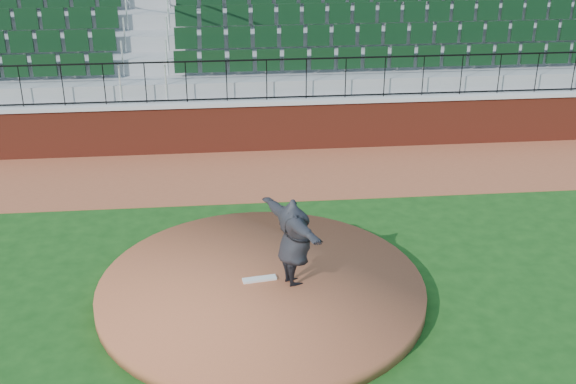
% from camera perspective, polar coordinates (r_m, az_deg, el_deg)
% --- Properties ---
extents(ground, '(90.00, 90.00, 0.00)m').
position_cam_1_polar(ground, '(12.56, 0.66, -8.26)').
color(ground, '#133F12').
rests_on(ground, ground).
extents(warning_track, '(34.00, 3.20, 0.01)m').
position_cam_1_polar(warning_track, '(17.32, -1.22, 1.48)').
color(warning_track, brown).
rests_on(warning_track, ground).
extents(field_wall, '(34.00, 0.35, 1.20)m').
position_cam_1_polar(field_wall, '(18.59, -1.62, 5.10)').
color(field_wall, maroon).
rests_on(field_wall, ground).
extents(wall_cap, '(34.00, 0.45, 0.10)m').
position_cam_1_polar(wall_cap, '(18.39, -1.64, 7.00)').
color(wall_cap, '#B7B7B7').
rests_on(wall_cap, field_wall).
extents(wall_railing, '(34.00, 0.05, 1.00)m').
position_cam_1_polar(wall_railing, '(18.23, -1.66, 8.65)').
color(wall_railing, black).
rests_on(wall_railing, wall_cap).
extents(seating_stands, '(34.00, 5.10, 4.60)m').
position_cam_1_polar(seating_stands, '(20.74, -2.21, 12.05)').
color(seating_stands, gray).
rests_on(seating_stands, ground).
extents(concourse_wall, '(34.00, 0.50, 5.50)m').
position_cam_1_polar(concourse_wall, '(23.39, -2.65, 14.61)').
color(concourse_wall, maroon).
rests_on(concourse_wall, ground).
extents(pitchers_mound, '(5.51, 5.51, 0.25)m').
position_cam_1_polar(pitchers_mound, '(12.56, -2.07, -7.60)').
color(pitchers_mound, brown).
rests_on(pitchers_mound, ground).
extents(pitching_rubber, '(0.59, 0.23, 0.04)m').
position_cam_1_polar(pitching_rubber, '(12.60, -2.22, -6.73)').
color(pitching_rubber, silver).
rests_on(pitching_rubber, pitchers_mound).
extents(pitcher, '(1.21, 1.98, 1.56)m').
position_cam_1_polar(pitcher, '(12.13, 0.48, -3.88)').
color(pitcher, black).
rests_on(pitcher, pitchers_mound).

